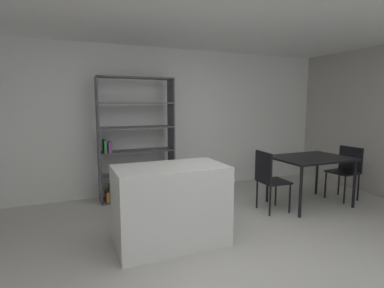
# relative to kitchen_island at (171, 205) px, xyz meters

# --- Properties ---
(ground_plane) EXTENTS (9.69, 9.69, 0.00)m
(ground_plane) POSITION_rel_kitchen_island_xyz_m (0.52, -0.64, -0.46)
(ground_plane) COLOR beige
(back_partition) EXTENTS (7.04, 0.06, 2.62)m
(back_partition) POSITION_rel_kitchen_island_xyz_m (0.52, 2.16, 0.85)
(back_partition) COLOR white
(back_partition) RESTS_ON ground_plane
(kitchen_island) EXTENTS (1.27, 0.71, 0.92)m
(kitchen_island) POSITION_rel_kitchen_island_xyz_m (0.00, 0.00, 0.00)
(kitchen_island) COLOR silver
(kitchen_island) RESTS_ON ground_plane
(open_bookshelf) EXTENTS (1.26, 0.35, 2.06)m
(open_bookshelf) POSITION_rel_kitchen_island_xyz_m (-0.03, 1.84, 0.52)
(open_bookshelf) COLOR #4C4C51
(open_bookshelf) RESTS_ON ground_plane
(dining_table) EXTENTS (1.19, 0.88, 0.78)m
(dining_table) POSITION_rel_kitchen_island_xyz_m (2.50, 0.41, 0.25)
(dining_table) COLOR black
(dining_table) RESTS_ON ground_plane
(dining_chair_window_side) EXTENTS (0.45, 0.46, 0.90)m
(dining_chair_window_side) POSITION_rel_kitchen_island_xyz_m (3.31, 0.42, 0.08)
(dining_chair_window_side) COLOR black
(dining_chair_window_side) RESTS_ON ground_plane
(dining_chair_island_side) EXTENTS (0.43, 0.44, 0.92)m
(dining_chair_island_side) POSITION_rel_kitchen_island_xyz_m (1.69, 0.42, 0.09)
(dining_chair_island_side) COLOR black
(dining_chair_island_side) RESTS_ON ground_plane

